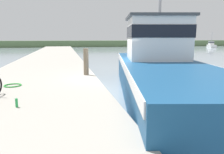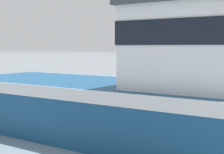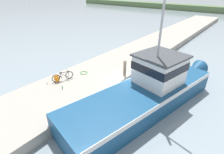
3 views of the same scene
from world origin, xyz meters
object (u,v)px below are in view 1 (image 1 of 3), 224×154
(boat_red_outer, at_px, (211,45))
(water_bottle_on_curb, at_px, (17,103))
(fishing_boat_main, at_px, (160,68))
(mooring_post, at_px, (86,62))

(boat_red_outer, height_order, water_bottle_on_curb, boat_red_outer)
(fishing_boat_main, height_order, mooring_post, fishing_boat_main)
(mooring_post, relative_size, water_bottle_on_curb, 5.55)
(fishing_boat_main, bearing_deg, water_bottle_on_curb, -138.15)
(water_bottle_on_curb, bearing_deg, mooring_post, 64.17)
(fishing_boat_main, relative_size, boat_red_outer, 2.79)
(mooring_post, height_order, water_bottle_on_curb, mooring_post)
(mooring_post, xyz_separation_m, water_bottle_on_curb, (-2.32, -4.79, -0.54))
(fishing_boat_main, height_order, water_bottle_on_curb, fishing_boat_main)
(boat_red_outer, height_order, mooring_post, boat_red_outer)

